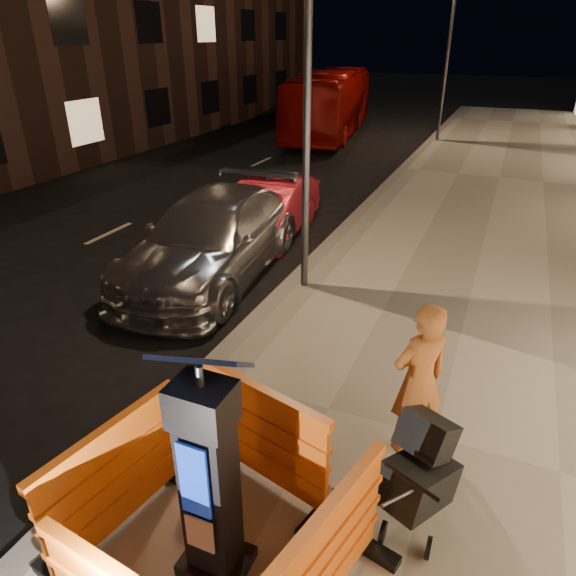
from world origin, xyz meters
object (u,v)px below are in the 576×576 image
at_px(barrier_back, 265,438).
at_px(bus_doubledecker, 329,135).
at_px(barrier_kerbside, 116,479).
at_px(parking_kiosk, 209,474).
at_px(car_red, 269,236).
at_px(car_silver, 215,274).
at_px(man, 419,381).
at_px(barrier_bldgside, 327,561).
at_px(stroller, 418,478).

relative_size(barrier_back, bus_doubledecker, 0.15).
height_order(barrier_kerbside, bus_doubledecker, bus_doubledecker).
distance_m(parking_kiosk, car_red, 8.27).
height_order(parking_kiosk, barrier_kerbside, parking_kiosk).
distance_m(barrier_kerbside, car_silver, 5.79).
bearing_deg(car_silver, barrier_kerbside, -72.50).
relative_size(parking_kiosk, man, 1.20).
bearing_deg(car_red, barrier_kerbside, -79.72).
bearing_deg(barrier_back, car_silver, 140.87).
xyz_separation_m(barrier_bldgside, bus_doubledecker, (-7.09, 20.47, -0.73)).
height_order(parking_kiosk, stroller, parking_kiosk).
bearing_deg(parking_kiosk, stroller, 50.53).
bearing_deg(parking_kiosk, car_red, 124.05).
distance_m(parking_kiosk, man, 2.36).
distance_m(parking_kiosk, car_silver, 6.28).
xyz_separation_m(barrier_bldgside, stroller, (0.45, 1.12, -0.09)).
relative_size(barrier_back, barrier_kerbside, 1.00).
distance_m(barrier_kerbside, stroller, 2.61).
relative_size(car_silver, stroller, 5.27).
xyz_separation_m(barrier_kerbside, barrier_bldgside, (1.90, 0.00, 0.00)).
distance_m(barrier_bldgside, bus_doubledecker, 21.68).
distance_m(parking_kiosk, barrier_kerbside, 1.05).
distance_m(parking_kiosk, barrier_bldgside, 1.05).
height_order(barrier_kerbside, car_red, barrier_kerbside).
bearing_deg(bus_doubledecker, stroller, -77.55).
bearing_deg(barrier_back, barrier_kerbside, -120.13).
height_order(bus_doubledecker, stroller, bus_doubledecker).
distance_m(parking_kiosk, stroller, 1.88).
relative_size(car_silver, man, 2.97).
bearing_deg(car_silver, barrier_back, -59.13).
xyz_separation_m(car_red, bus_doubledecker, (-3.06, 12.89, 0.00)).
xyz_separation_m(car_silver, bus_doubledecker, (-2.99, 15.17, 0.00)).
bearing_deg(man, stroller, 57.06).
height_order(barrier_kerbside, car_silver, barrier_kerbside).
height_order(parking_kiosk, car_red, parking_kiosk).
relative_size(car_silver, bus_doubledecker, 0.53).
distance_m(barrier_bldgside, car_red, 8.62).
bearing_deg(bus_doubledecker, car_red, -85.54).
xyz_separation_m(barrier_kerbside, stroller, (2.35, 1.12, -0.09)).
distance_m(barrier_back, man, 1.64).
relative_size(bus_doubledecker, stroller, 10.02).
height_order(car_red, stroller, stroller).
bearing_deg(barrier_back, stroller, 21.92).
bearing_deg(stroller, car_silver, 162.09).
distance_m(man, stroller, 1.00).
bearing_deg(man, car_red, -97.75).
distance_m(bus_doubledecker, man, 19.88).
relative_size(barrier_kerbside, bus_doubledecker, 0.15).
xyz_separation_m(parking_kiosk, barrier_back, (0.00, 0.95, -0.46)).
relative_size(barrier_kerbside, car_silver, 0.29).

